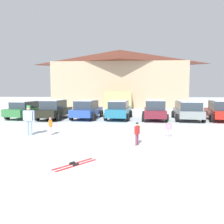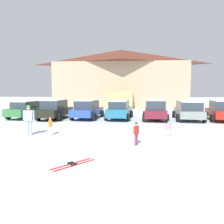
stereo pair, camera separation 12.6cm
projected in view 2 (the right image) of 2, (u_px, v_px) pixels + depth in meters
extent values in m
plane|color=silver|center=(55.00, 177.00, 6.29)|extent=(160.00, 160.00, 0.00)
cube|color=tan|center=(121.00, 86.00, 34.67)|extent=(19.60, 8.78, 6.63)
pyramid|color=#5F2A1D|center=(121.00, 57.00, 34.24)|extent=(20.21, 9.39, 2.26)
cube|color=tan|center=(119.00, 100.00, 29.81)|extent=(3.64, 1.87, 2.40)
cube|color=#31743B|center=(27.00, 111.00, 19.97)|extent=(2.20, 4.61, 0.63)
cube|color=#2D3842|center=(25.00, 105.00, 19.70)|extent=(1.77, 2.46, 0.56)
cube|color=white|center=(25.00, 101.00, 19.67)|extent=(1.66, 2.34, 0.06)
cylinder|color=black|center=(27.00, 113.00, 21.53)|extent=(0.29, 0.66, 0.64)
cylinder|color=black|center=(44.00, 113.00, 21.16)|extent=(0.29, 0.66, 0.64)
cylinder|color=black|center=(8.00, 116.00, 18.84)|extent=(0.29, 0.66, 0.64)
cylinder|color=black|center=(28.00, 116.00, 18.47)|extent=(0.29, 0.66, 0.64)
cube|color=black|center=(56.00, 112.00, 19.36)|extent=(2.00, 4.68, 0.60)
cube|color=#2D3842|center=(54.00, 105.00, 19.07)|extent=(1.67, 2.47, 0.72)
cube|color=white|center=(54.00, 100.00, 19.03)|extent=(1.56, 2.34, 0.06)
cylinder|color=black|center=(52.00, 113.00, 20.93)|extent=(0.25, 0.65, 0.64)
cylinder|color=black|center=(71.00, 114.00, 20.65)|extent=(0.25, 0.65, 0.64)
cylinder|color=black|center=(38.00, 117.00, 18.12)|extent=(0.25, 0.65, 0.64)
cylinder|color=black|center=(60.00, 117.00, 17.84)|extent=(0.25, 0.65, 0.64)
cube|color=#284A9E|center=(88.00, 112.00, 19.51)|extent=(2.26, 4.63, 0.61)
cube|color=#2D3842|center=(87.00, 105.00, 19.23)|extent=(1.83, 2.47, 0.68)
cube|color=white|center=(87.00, 100.00, 19.19)|extent=(1.71, 2.35, 0.06)
cylinder|color=black|center=(82.00, 113.00, 21.08)|extent=(0.28, 0.66, 0.64)
cylinder|color=black|center=(102.00, 114.00, 20.70)|extent=(0.28, 0.66, 0.64)
cylinder|color=black|center=(72.00, 117.00, 18.37)|extent=(0.28, 0.66, 0.64)
cylinder|color=black|center=(94.00, 117.00, 17.99)|extent=(0.28, 0.66, 0.64)
cube|color=#216B89|center=(120.00, 111.00, 19.34)|extent=(2.10, 4.85, 0.67)
cube|color=#2D3842|center=(119.00, 105.00, 19.05)|extent=(1.71, 2.57, 0.59)
cube|color=white|center=(119.00, 101.00, 19.02)|extent=(1.60, 2.44, 0.06)
cylinder|color=black|center=(112.00, 113.00, 20.97)|extent=(0.27, 0.66, 0.64)
cylinder|color=black|center=(132.00, 114.00, 20.65)|extent=(0.27, 0.66, 0.64)
cylinder|color=black|center=(106.00, 117.00, 18.10)|extent=(0.27, 0.66, 0.64)
cylinder|color=black|center=(128.00, 117.00, 17.78)|extent=(0.27, 0.66, 0.64)
cube|color=maroon|center=(155.00, 113.00, 18.57)|extent=(1.99, 4.12, 0.62)
cube|color=#2D3842|center=(155.00, 105.00, 18.42)|extent=(1.72, 3.15, 0.74)
cube|color=white|center=(155.00, 100.00, 18.38)|extent=(1.61, 2.99, 0.06)
cylinder|color=black|center=(144.00, 114.00, 19.97)|extent=(0.26, 0.65, 0.64)
cylinder|color=black|center=(165.00, 115.00, 19.67)|extent=(0.26, 0.65, 0.64)
cylinder|color=black|center=(144.00, 118.00, 17.52)|extent=(0.26, 0.65, 0.64)
cylinder|color=black|center=(168.00, 118.00, 17.22)|extent=(0.26, 0.65, 0.64)
cube|color=gray|center=(188.00, 113.00, 18.59)|extent=(2.22, 4.78, 0.59)
cube|color=#2D3842|center=(188.00, 105.00, 18.44)|extent=(1.91, 3.65, 0.66)
cube|color=white|center=(188.00, 101.00, 18.41)|extent=(1.79, 3.46, 0.06)
cylinder|color=black|center=(174.00, 114.00, 20.21)|extent=(0.27, 0.65, 0.64)
cylinder|color=black|center=(197.00, 115.00, 19.87)|extent=(0.27, 0.65, 0.64)
cylinder|color=black|center=(178.00, 118.00, 17.37)|extent=(0.27, 0.65, 0.64)
cylinder|color=black|center=(205.00, 119.00, 17.04)|extent=(0.27, 0.65, 0.64)
cube|color=red|center=(221.00, 113.00, 18.10)|extent=(2.22, 4.24, 0.60)
cube|color=#2D3842|center=(222.00, 105.00, 17.84)|extent=(1.79, 2.27, 0.72)
cube|color=white|center=(222.00, 101.00, 17.80)|extent=(1.67, 2.16, 0.06)
cylinder|color=black|center=(205.00, 115.00, 19.56)|extent=(0.29, 0.66, 0.64)
cylinder|color=black|center=(212.00, 118.00, 17.10)|extent=(0.29, 0.66, 0.64)
cylinder|color=#7D3C54|center=(137.00, 139.00, 9.97)|extent=(0.09, 0.09, 0.51)
cylinder|color=#7D3C54|center=(136.00, 140.00, 9.88)|extent=(0.09, 0.09, 0.51)
cube|color=red|center=(136.00, 130.00, 9.88)|extent=(0.25, 0.29, 0.36)
cylinder|color=red|center=(138.00, 129.00, 10.01)|extent=(0.07, 0.07, 0.35)
cylinder|color=red|center=(135.00, 130.00, 9.75)|extent=(0.07, 0.07, 0.35)
sphere|color=tan|center=(136.00, 125.00, 9.86)|extent=(0.13, 0.13, 0.13)
cylinder|color=#232A29|center=(136.00, 123.00, 9.85)|extent=(0.13, 0.13, 0.06)
cylinder|color=#9EB6C3|center=(31.00, 128.00, 12.19)|extent=(0.15, 0.15, 0.82)
cylinder|color=#9EB6C3|center=(27.00, 128.00, 12.16)|extent=(0.15, 0.15, 0.82)
cube|color=#A4B3D3|center=(29.00, 115.00, 12.11)|extent=(0.44, 0.32, 0.58)
cylinder|color=#A4B3D3|center=(33.00, 115.00, 12.14)|extent=(0.11, 0.11, 0.55)
cylinder|color=#A4B3D3|center=(24.00, 115.00, 12.07)|extent=(0.11, 0.11, 0.55)
sphere|color=tan|center=(28.00, 108.00, 12.07)|extent=(0.21, 0.21, 0.21)
cylinder|color=green|center=(28.00, 106.00, 12.06)|extent=(0.20, 0.20, 0.10)
cylinder|color=#DDABC2|center=(50.00, 131.00, 12.31)|extent=(0.09, 0.09, 0.49)
cylinder|color=#DDABC2|center=(51.00, 131.00, 12.22)|extent=(0.09, 0.09, 0.49)
cube|color=orange|center=(50.00, 123.00, 12.22)|extent=(0.26, 0.27, 0.34)
cylinder|color=orange|center=(49.00, 123.00, 12.35)|extent=(0.07, 0.07, 0.33)
cylinder|color=orange|center=(51.00, 124.00, 12.09)|extent=(0.07, 0.07, 0.33)
sphere|color=tan|center=(50.00, 119.00, 12.20)|extent=(0.12, 0.12, 0.12)
cylinder|color=pink|center=(50.00, 118.00, 12.19)|extent=(0.12, 0.12, 0.06)
cylinder|color=#E1B1CC|center=(169.00, 134.00, 11.54)|extent=(0.08, 0.08, 0.44)
cylinder|color=#E1B1CC|center=(167.00, 133.00, 11.57)|extent=(0.08, 0.08, 0.44)
cube|color=pink|center=(168.00, 127.00, 11.52)|extent=(0.24, 0.18, 0.31)
cylinder|color=pink|center=(171.00, 127.00, 11.47)|extent=(0.06, 0.06, 0.29)
cylinder|color=pink|center=(166.00, 126.00, 11.57)|extent=(0.06, 0.06, 0.29)
sphere|color=tan|center=(169.00, 123.00, 11.50)|extent=(0.11, 0.11, 0.11)
cylinder|color=green|center=(169.00, 121.00, 11.49)|extent=(0.11, 0.11, 0.05)
cube|color=red|center=(72.00, 164.00, 7.40)|extent=(1.10, 1.35, 0.02)
cube|color=black|center=(70.00, 163.00, 7.36)|extent=(0.19, 0.21, 0.06)
cube|color=red|center=(75.00, 165.00, 7.26)|extent=(1.10, 1.35, 0.02)
cube|color=black|center=(74.00, 164.00, 7.22)|extent=(0.19, 0.21, 0.06)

